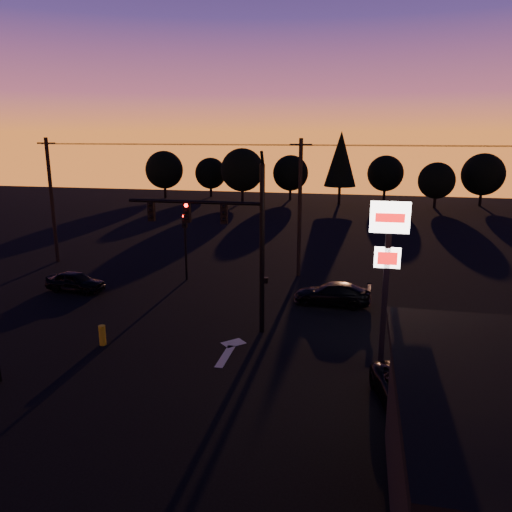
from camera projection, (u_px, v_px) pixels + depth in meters
The scene contains 20 objects.
ground at pixel (207, 365), 20.61m from camera, with size 120.00×120.00×0.00m, color black.
lane_arrow at pixel (229, 350), 22.09m from camera, with size 1.20×3.10×0.01m.
traffic_signal_mast at pixel (228, 230), 23.22m from camera, with size 6.79×0.52×8.58m.
secondary_signal at pixel (185, 237), 31.82m from camera, with size 0.30×0.31×4.35m.
pylon_sign at pixel (388, 250), 19.43m from camera, with size 1.50×0.28×6.80m.
utility_pole_0 at pixel (52, 200), 36.00m from camera, with size 1.40×0.26×9.00m.
utility_pole_1 at pixel (300, 208), 32.38m from camera, with size 1.40×0.26×9.00m.
power_wires at pixel (301, 145), 31.42m from camera, with size 36.00×1.22×0.07m.
bollard at pixel (102, 335), 22.49m from camera, with size 0.31×0.31×0.93m, color gold.
tree_0 at pixel (164, 170), 71.50m from camera, with size 5.36×5.36×6.74m.
tree_1 at pixel (211, 173), 73.29m from camera, with size 4.54×4.54×5.71m.
tree_2 at pixel (242, 170), 67.11m from camera, with size 5.77×5.78×7.26m.
tree_3 at pixel (291, 173), 69.86m from camera, with size 4.95×4.95×6.22m.
tree_4 at pixel (341, 159), 65.07m from camera, with size 4.18×4.18×9.50m.
tree_5 at pixel (385, 173), 69.14m from camera, with size 4.95×4.95×6.22m.
tree_6 at pixel (437, 181), 62.32m from camera, with size 4.54×4.54×5.71m.
tree_7 at pixel (483, 174), 63.81m from camera, with size 5.36×5.36×6.74m.
car_left at pixel (75, 281), 30.08m from camera, with size 1.44×3.58×1.22m, color black.
car_right at pixel (332, 294), 27.76m from camera, with size 1.74×4.28×1.24m, color black.
suv_parked at pixel (412, 395), 17.06m from camera, with size 2.08×4.51×1.25m, color black.
Camera 1 is at (5.89, -18.07, 9.40)m, focal length 35.00 mm.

